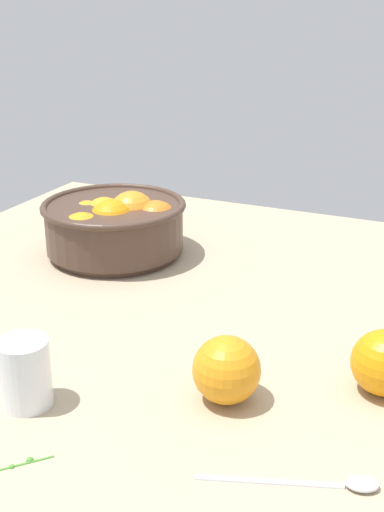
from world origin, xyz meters
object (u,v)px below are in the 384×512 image
at_px(second_glass, 26,377).
at_px(loose_orange_0, 384,363).
at_px(spoon, 316,482).
at_px(loose_orange_2, 227,370).
at_px(fruit_bowl, 116,225).

height_order(second_glass, loose_orange_0, second_glass).
xyz_separation_m(second_glass, loose_orange_0, (0.36, 0.19, 0.00)).
height_order(loose_orange_0, spoon, loose_orange_0).
bearing_deg(spoon, loose_orange_2, 143.12).
xyz_separation_m(fruit_bowl, loose_orange_2, (0.35, -0.34, -0.02)).
distance_m(fruit_bowl, loose_orange_0, 0.57).
distance_m(loose_orange_0, spoon, 0.19).
distance_m(fruit_bowl, second_glass, 0.47).
distance_m(fruit_bowl, spoon, 0.65).
bearing_deg(loose_orange_2, fruit_bowl, 135.23).
bearing_deg(second_glass, spoon, 0.40).
distance_m(loose_orange_0, loose_orange_2, 0.18).
bearing_deg(second_glass, loose_orange_0, 27.78).
bearing_deg(loose_orange_0, fruit_bowl, 153.45).
xyz_separation_m(loose_orange_2, spoon, (0.13, -0.10, -0.04)).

